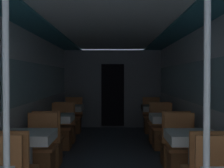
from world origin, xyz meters
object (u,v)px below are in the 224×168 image
chair_left_far_2 (61,135)px  dining_table_right_1 (192,141)px  dining_table_left_1 (28,141)px  dining_table_left_3 (70,110)px  chair_left_far_3 (73,122)px  support_pole_left_0 (6,128)px  dining_table_right_2 (168,121)px  chair_right_far_1 (182,158)px  chair_left_near_2 (49,148)px  chair_right_far_3 (152,122)px  dining_table_right_3 (155,110)px  chair_left_near_3 (66,130)px  chair_right_near_2 (174,148)px  chair_right_far_2 (163,135)px  dining_table_left_2 (56,121)px  chair_left_far_1 (40,157)px  chair_right_near_3 (158,130)px  support_pole_right_0 (207,128)px

chair_left_far_2 → dining_table_right_1: 3.11m
dining_table_left_1 → dining_table_left_3: size_ratio=1.00×
dining_table_left_1 → dining_table_left_3: same height
dining_table_left_3 → dining_table_right_1: same height
dining_table_left_1 → chair_left_far_3: chair_left_far_3 is taller
support_pole_left_0 → dining_table_right_2: size_ratio=2.90×
chair_right_far_1 → chair_left_near_2: bearing=-16.0°
chair_right_far_3 → support_pole_left_0: bearing=74.2°
support_pole_left_0 → dining_table_right_3: bearing=72.6°
dining_table_right_3 → chair_right_far_3: chair_right_far_3 is taller
chair_left_near_2 → chair_left_near_3: bearing=90.0°
dining_table_left_3 → chair_right_near_2: (2.01, -2.35, -0.36)m
chair_right_near_2 → dining_table_left_1: bearing=-149.8°
chair_right_near_2 → chair_left_near_2: bearing=180.0°
dining_table_right_1 → dining_table_right_2: (0.00, 1.76, 0.00)m
support_pole_left_0 → chair_right_far_2: bearing=68.0°
chair_right_near_2 → chair_right_far_1: bearing=-90.0°
dining_table_left_1 → dining_table_right_2: same height
dining_table_left_3 → chair_right_far_2: size_ratio=0.84×
dining_table_left_2 → chair_left_far_2: 0.69m
chair_left_far_2 → dining_table_left_3: chair_left_far_2 is taller
support_pole_left_0 → dining_table_left_3: bearing=93.8°
chair_left_far_1 → chair_right_near_2: size_ratio=1.00×
chair_left_near_3 → chair_right_near_2: bearing=-41.3°
chair_right_far_1 → chair_right_near_3: size_ratio=1.00×
dining_table_left_2 → dining_table_right_1: size_ratio=1.00×
chair_left_near_2 → chair_right_far_2: size_ratio=1.00×
chair_left_near_2 → chair_left_far_1: bearing=-90.0°
chair_right_near_2 → chair_left_far_3: bearing=124.3°
dining_table_left_2 → chair_left_far_2: (0.00, 0.59, -0.36)m
dining_table_left_1 → chair_left_far_2: 2.38m
chair_left_far_3 → support_pole_right_0: (1.66, -5.87, 0.81)m
dining_table_right_1 → dining_table_left_2: bearing=138.7°
chair_left_far_1 → chair_left_near_3: (0.00, 2.34, 0.00)m
dining_table_right_1 → dining_table_right_3: (0.00, 3.52, 0.00)m
chair_left_far_2 → chair_right_far_2: size_ratio=1.00×
chair_right_far_2 → chair_left_far_3: bearing=-41.3°
dining_table_left_2 → chair_right_near_2: size_ratio=0.84×
dining_table_left_2 → dining_table_left_3: bearing=90.0°
chair_right_far_2 → dining_table_right_2: bearing=90.0°
chair_right_far_1 → support_pole_right_0: bearing=81.6°
support_pole_right_0 → dining_table_right_3: (0.35, 5.28, -0.45)m
chair_right_near_2 → dining_table_right_3: 2.38m
chair_right_near_2 → chair_left_near_3: bearing=138.7°
chair_right_far_3 → chair_left_near_2: bearing=55.7°
chair_left_far_2 → dining_table_right_3: (2.01, 1.17, 0.36)m
chair_left_near_2 → chair_right_near_2: size_ratio=1.00×
dining_table_right_3 → chair_right_near_2: bearing=-90.0°
dining_table_left_2 → support_pole_right_0: bearing=-64.8°
dining_table_left_1 → chair_right_near_2: size_ratio=0.84×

